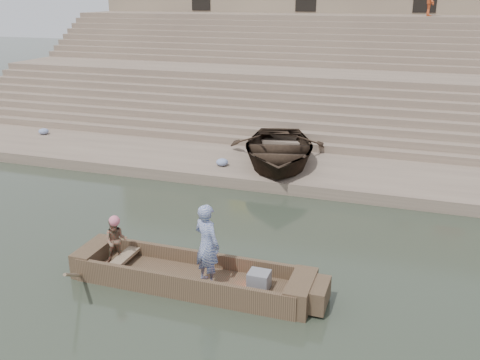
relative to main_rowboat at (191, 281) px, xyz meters
The scene contains 13 objects.
ground 0.79m from the main_rowboat, 155.48° to the left, with size 120.00×120.00×0.00m, color #252E22.
lower_landing 8.36m from the main_rowboat, 94.91° to the left, with size 32.00×4.00×0.40m, color gray.
mid_landing 15.89m from the main_rowboat, 92.59° to the left, with size 32.00×3.00×2.80m, color gray.
upper_landing 22.97m from the main_rowboat, 91.79° to the left, with size 32.00×3.00×5.20m, color gray.
ghat_steps 17.61m from the main_rowboat, 92.34° to the left, with size 32.00×11.00×5.20m.
building_wall 27.39m from the main_rowboat, 91.52° to the left, with size 32.00×5.07×11.20m.
main_rowboat is the anchor object (origin of this frame).
rowboat_trim 0.28m from the main_rowboat, ahead, with size 6.04×2.63×1.82m.
standing_man 1.15m from the main_rowboat, 13.38° to the right, with size 0.68×0.45×1.87m, color navy.
rowing_man 2.06m from the main_rowboat, behind, with size 0.56×0.43×1.15m, color #256F4C.
television 1.64m from the main_rowboat, ahead, with size 0.46×0.42×0.40m.
beached_rowboat 8.43m from the main_rowboat, 91.22° to the left, with size 3.84×5.38×1.11m, color #2D2116.
cloth_bundles 10.71m from the main_rowboat, 128.25° to the left, with size 9.62×2.22×0.26m.
Camera 1 is at (5.20, -10.15, 6.31)m, focal length 39.84 mm.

